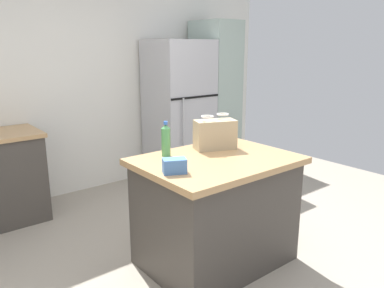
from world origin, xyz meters
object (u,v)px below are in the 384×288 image
Objects in this scene: kitchen_island at (216,210)px; shopping_bag at (215,134)px; bottle at (166,140)px; tall_cabinet at (215,98)px; refrigerator at (179,111)px; small_box at (174,166)px.

kitchen_island is 3.18× the size of shopping_bag.
bottle is (-0.27, 0.29, 0.56)m from kitchen_island.
kitchen_island is 2.52m from tall_cabinet.
refrigerator is 0.88× the size of tall_cabinet.
kitchen_island is 0.67m from small_box.
tall_cabinet reaches higher than bottle.
tall_cabinet is (1.63, 1.83, 0.58)m from kitchen_island.
refrigerator is 1.83m from shopping_bag.
tall_cabinet reaches higher than shopping_bag.
shopping_bag is at bearing 50.78° from kitchen_island.
small_box is (-0.46, -0.08, 0.48)m from kitchen_island.
refrigerator is 4.81× the size of shopping_bag.
refrigerator is at bearing 52.50° from small_box.
bottle is (-0.44, 0.08, 0.00)m from shopping_bag.
tall_cabinet is at bearing 39.13° from bottle.
small_box is (-0.63, -0.30, -0.07)m from shopping_bag.
bottle is (0.19, 0.37, 0.08)m from small_box.
tall_cabinet is at bearing 48.04° from shopping_bag.
small_box is 0.43m from bottle.
shopping_bag is (-1.46, -1.62, -0.02)m from tall_cabinet.
shopping_bag is 0.45m from bottle.
bottle reaches higher than small_box.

